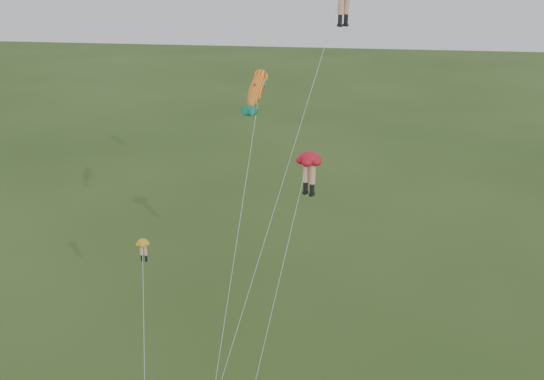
# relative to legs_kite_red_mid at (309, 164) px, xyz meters

# --- Properties ---
(legs_kite_red_mid) EXTENTS (4.08, 9.52, 14.71)m
(legs_kite_red_mid) POSITION_rel_legs_kite_red_mid_xyz_m (0.00, 0.00, 0.00)
(legs_kite_red_mid) COLOR red
(legs_kite_red_mid) RESTS_ON ground
(legs_kite_yellow) EXTENTS (2.81, 8.69, 9.49)m
(legs_kite_yellow) POSITION_rel_legs_kite_red_mid_xyz_m (-9.73, -2.96, -5.33)
(legs_kite_yellow) COLOR gold
(legs_kite_yellow) RESTS_ON ground
(fish_kite) EXTENTS (2.48, 9.93, 19.76)m
(fish_kite) POSITION_rel_legs_kite_red_mid_xyz_m (-3.03, -0.68, 4.51)
(fish_kite) COLOR yellow
(fish_kite) RESTS_ON ground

